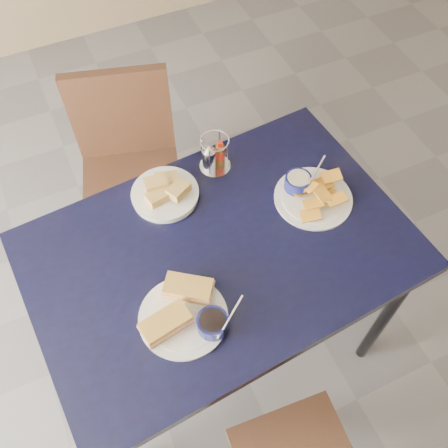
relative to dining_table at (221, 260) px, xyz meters
name	(u,v)px	position (x,y,z in m)	size (l,w,h in m)	color
ground	(242,368)	(0.02, -0.17, -0.68)	(6.00, 6.00, 0.00)	#55555A
dining_table	(221,260)	(0.00, 0.00, 0.00)	(1.26, 0.89, 0.75)	black
chair_far	(123,158)	(-0.13, 0.72, -0.18)	(0.50, 0.50, 0.87)	black
sandwich_plate	(186,313)	(-0.18, -0.17, 0.09)	(0.30, 0.27, 0.12)	white
plantain_plate	(309,192)	(0.36, 0.07, 0.09)	(0.26, 0.26, 0.12)	white
bread_basket	(165,192)	(-0.08, 0.27, 0.09)	(0.22, 0.22, 0.07)	white
condiment_caddy	(213,156)	(0.12, 0.32, 0.12)	(0.11, 0.11, 0.14)	silver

